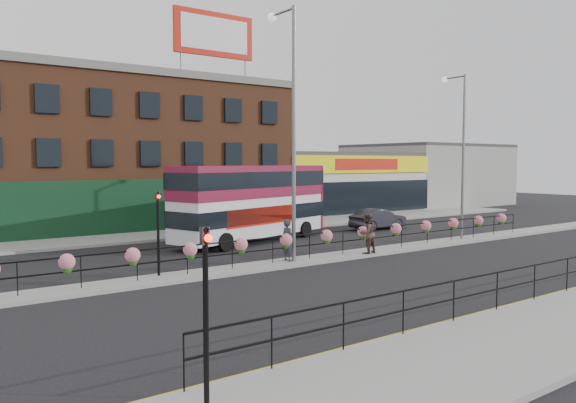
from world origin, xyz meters
TOP-DOWN VIEW (x-y plane):
  - ground at (0.00, 0.00)m, footprint 120.00×120.00m
  - north_pavement at (0.00, 12.00)m, footprint 60.00×4.00m
  - median at (0.00, 0.00)m, footprint 60.00×1.60m
  - yellow_line_inner at (0.00, -9.70)m, footprint 60.00×0.10m
  - yellow_line_outer at (0.00, -9.88)m, footprint 60.00×0.10m
  - brick_building at (-4.00, 19.96)m, footprint 25.00×12.21m
  - supermarket at (16.00, 19.90)m, footprint 15.00×12.25m
  - warehouse_east at (30.75, 20.00)m, footprint 14.50×12.00m
  - billboard at (2.50, 14.99)m, footprint 6.00×0.29m
  - median_railing at (-0.00, 0.00)m, footprint 30.04×0.56m
  - south_railing at (-2.00, -10.10)m, footprint 20.04×0.05m
  - double_decker_bus at (0.37, 6.83)m, footprint 10.83×5.37m
  - car at (10.28, 6.87)m, footprint 1.64×4.22m
  - pedestrian_a at (-2.15, 0.07)m, footprint 0.68×0.46m
  - pedestrian_b at (2.05, -0.52)m, footprint 1.05×0.88m
  - lamp_column_west at (-1.97, 0.16)m, footprint 0.39×1.93m
  - lamp_column_east at (10.04, 0.32)m, footprint 0.33×1.62m
  - traffic_light_south at (-12.00, -11.01)m, footprint 0.15×0.28m
  - traffic_light_median at (-8.00, 0.39)m, footprint 0.15×0.28m

SIDE VIEW (x-z plane):
  - ground at x=0.00m, z-range 0.00..0.00m
  - yellow_line_inner at x=0.00m, z-range 0.00..0.01m
  - yellow_line_outer at x=0.00m, z-range 0.00..0.01m
  - north_pavement at x=0.00m, z-range 0.00..0.15m
  - median at x=0.00m, z-range 0.00..0.15m
  - car at x=10.28m, z-range 0.00..1.37m
  - south_railing at x=-2.00m, z-range 0.40..1.52m
  - median_railing at x=0.00m, z-range 0.43..1.66m
  - pedestrian_a at x=-2.15m, z-range 0.15..1.98m
  - pedestrian_b at x=2.05m, z-range 0.15..2.07m
  - traffic_light_south at x=-12.00m, z-range 0.64..4.29m
  - traffic_light_median at x=-8.00m, z-range 0.64..4.29m
  - double_decker_bus at x=0.37m, z-range 0.49..4.76m
  - supermarket at x=16.00m, z-range 0.00..5.30m
  - warehouse_east at x=30.75m, z-range 0.00..6.30m
  - brick_building at x=-4.00m, z-range -0.02..10.28m
  - lamp_column_east at x=10.04m, z-range 1.00..10.21m
  - lamp_column_west at x=-1.97m, z-range 1.17..12.14m
  - billboard at x=2.50m, z-range 10.98..15.38m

